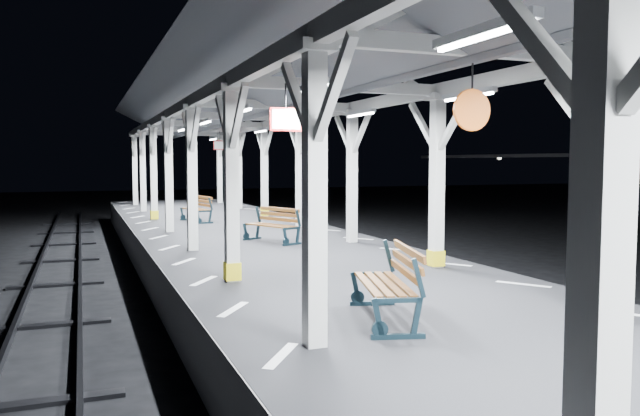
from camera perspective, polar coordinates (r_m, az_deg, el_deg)
ground at (r=9.88m, az=6.52°, el=-13.67°), size 120.00×120.00×0.00m
platform at (r=9.74m, az=6.54°, el=-10.87°), size 6.00×50.00×1.00m
hazard_stripes_left at (r=8.78m, az=-7.93°, el=-9.16°), size 1.00×48.00×0.01m
hazard_stripes_right at (r=10.95m, az=18.08°, el=-6.65°), size 1.00×48.00×0.01m
track_left at (r=8.86m, az=-24.79°, el=-15.64°), size 2.20×60.00×0.16m
track_right at (r=12.88m, az=26.95°, el=-9.49°), size 2.20×60.00×0.16m
canopy at (r=9.51m, az=6.81°, el=13.48°), size 5.40×49.00×4.65m
bench_near at (r=8.07m, az=6.58°, el=-6.69°), size 1.09×1.87×0.95m
bench_mid at (r=15.82m, az=-4.23°, el=-1.46°), size 1.18×1.70×0.87m
bench_far at (r=21.49m, az=-11.04°, el=-0.01°), size 0.88×1.68×0.87m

